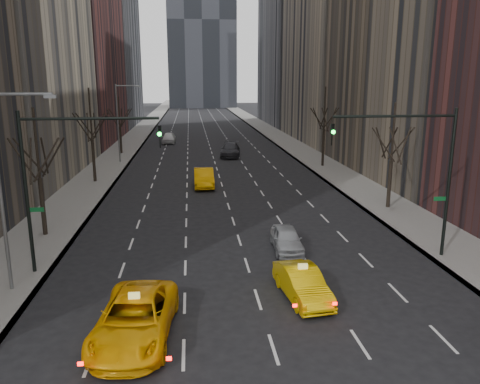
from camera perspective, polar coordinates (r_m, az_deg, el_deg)
name	(u,v)px	position (r m, az deg, el deg)	size (l,w,h in m)	color
sidewalk_left	(135,138)	(82.06, -12.69, 6.48)	(4.50, 320.00, 0.15)	slate
sidewalk_right	(277,136)	(82.90, 4.49, 6.83)	(4.50, 320.00, 0.15)	slate
tree_lw_b	(40,178)	(30.94, -23.21, 1.55)	(3.36, 3.50, 7.82)	black
tree_lw_c	(92,141)	(46.23, -17.56, 6.00)	(3.36, 3.50, 8.74)	black
tree_lw_d	(120,127)	(63.92, -14.41, 7.66)	(3.36, 3.50, 7.36)	black
tree_rw_b	(391,161)	(36.60, 17.95, 3.67)	(3.36, 3.50, 7.82)	black
tree_rw_c	(324,131)	(53.36, 10.19, 7.32)	(3.36, 3.50, 8.74)	black
traffic_mast_left	(60,166)	(24.15, -21.09, 2.95)	(6.69, 0.39, 8.00)	black
traffic_mast_right	(421,160)	(26.19, 21.16, 3.70)	(6.69, 0.39, 8.00)	black
streetlight_near	(6,172)	(22.79, -26.59, 2.18)	(2.83, 0.22, 9.00)	slate
streetlight_far	(121,115)	(56.68, -14.36, 9.07)	(2.83, 0.22, 9.00)	slate
taxi_suv	(135,319)	(18.56, -12.68, -14.82)	(2.71, 5.88, 1.64)	#FFB105
taxi_sedan	(302,284)	(21.37, 7.60, -11.00)	(1.50, 4.30, 1.42)	#E1B004
silver_sedan_ahead	(287,239)	(27.03, 5.71, -5.71)	(1.60, 3.97, 1.35)	#A0A4A8
far_taxi	(204,178)	(43.05, -4.43, 1.75)	(1.76, 5.05, 1.66)	#FFA805
far_suv_grey	(230,150)	(60.31, -1.18, 5.17)	(2.41, 5.93, 1.72)	#28282D
far_car_white	(169,138)	(74.37, -8.66, 6.55)	(1.95, 4.85, 1.65)	white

